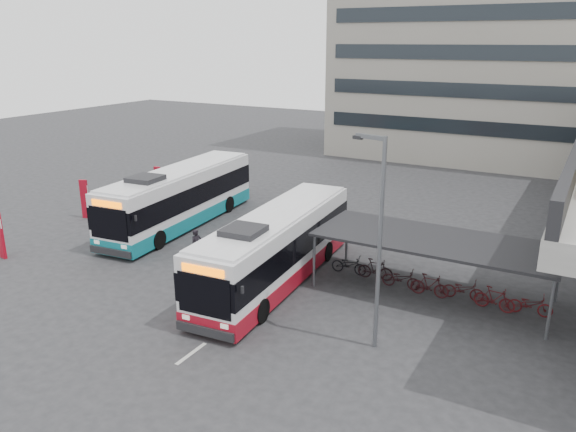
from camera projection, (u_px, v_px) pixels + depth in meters
The scene contains 11 objects.
ground at pixel (231, 279), 25.93m from camera, with size 120.00×120.00×0.00m, color #28282B.
bike_shelter at pixel (433, 265), 24.04m from camera, with size 10.00×4.00×2.54m.
office_block at pixel (517, 17), 49.31m from camera, with size 30.00×15.00×25.00m, color gray.
road_markings at pixel (239, 318), 22.26m from camera, with size 0.15×7.60×0.01m.
bus_main at pixel (276, 248), 25.22m from camera, with size 3.45×11.96×3.49m.
bus_teal at pixel (180, 197), 33.06m from camera, with size 3.76×12.49×3.64m.
pedestrian at pixel (197, 245), 27.90m from camera, with size 0.59×0.39×1.62m, color black.
lamp_post at pixel (378, 232), 19.00m from camera, with size 1.32×0.48×7.63m.
sign_totem_south at pixel (0, 234), 28.08m from camera, with size 0.53×0.25×2.45m.
sign_totem_mid at pixel (85, 198), 34.46m from camera, with size 0.52×0.30×2.43m.
sign_totem_north at pixel (158, 183), 38.18m from camera, with size 0.51×0.15×2.38m.
Camera 1 is at (14.00, -19.49, 10.57)m, focal length 35.00 mm.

